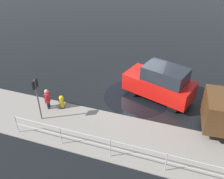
{
  "coord_description": "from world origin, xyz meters",
  "views": [
    {
      "loc": [
        -2.41,
        12.49,
        8.52
      ],
      "look_at": [
        1.25,
        1.71,
        0.9
      ],
      "focal_mm": 40.0,
      "sensor_mm": 36.0,
      "label": 1
    }
  ],
  "objects_px": {
    "moving_hatchback": "(160,83)",
    "fire_hydrant": "(62,102)",
    "sign_post": "(37,94)",
    "pedestrian": "(47,98)"
  },
  "relations": [
    {
      "from": "moving_hatchback",
      "to": "fire_hydrant",
      "type": "height_order",
      "value": "moving_hatchback"
    },
    {
      "from": "sign_post",
      "to": "pedestrian",
      "type": "bearing_deg",
      "value": -81.84
    },
    {
      "from": "moving_hatchback",
      "to": "pedestrian",
      "type": "xyz_separation_m",
      "value": [
        5.57,
        2.93,
        -0.34
      ]
    },
    {
      "from": "moving_hatchback",
      "to": "sign_post",
      "type": "bearing_deg",
      "value": 35.59
    },
    {
      "from": "fire_hydrant",
      "to": "moving_hatchback",
      "type": "bearing_deg",
      "value": -151.25
    },
    {
      "from": "fire_hydrant",
      "to": "pedestrian",
      "type": "bearing_deg",
      "value": 20.51
    },
    {
      "from": "fire_hydrant",
      "to": "sign_post",
      "type": "distance_m",
      "value": 1.78
    },
    {
      "from": "moving_hatchback",
      "to": "sign_post",
      "type": "distance_m",
      "value": 6.7
    },
    {
      "from": "moving_hatchback",
      "to": "fire_hydrant",
      "type": "bearing_deg",
      "value": 28.75
    },
    {
      "from": "pedestrian",
      "to": "sign_post",
      "type": "xyz_separation_m",
      "value": [
        -0.14,
        0.95,
        0.9
      ]
    }
  ]
}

